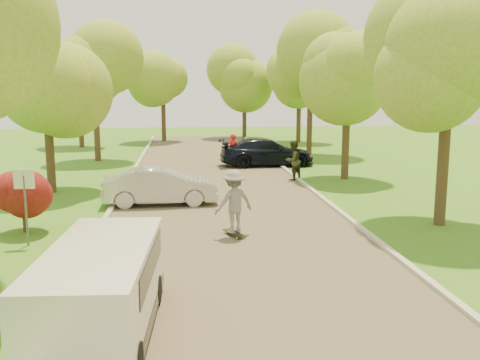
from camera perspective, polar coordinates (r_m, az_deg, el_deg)
name	(u,v)px	position (r m, az deg, el deg)	size (l,w,h in m)	color
ground	(251,290)	(11.96, 1.14, -11.65)	(100.00, 100.00, 0.00)	#3D731B
road	(223,209)	(19.59, -1.81, -3.11)	(8.00, 60.00, 0.01)	#4C4438
curb_left	(110,210)	(19.71, -13.65, -3.14)	(0.18, 60.00, 0.12)	#B2AD9E
curb_right	(331,205)	(20.28, 9.69, -2.64)	(0.18, 60.00, 0.12)	#B2AD9E
street_sign	(25,191)	(15.92, -21.99, -1.09)	(0.55, 0.06, 2.17)	#59595E
red_shrub	(23,197)	(17.56, -22.14, -1.69)	(1.70, 1.70, 1.95)	#382619
tree_l_midb	(50,83)	(23.67, -19.57, 9.74)	(4.30, 4.20, 6.62)	#382619
tree_l_far	(98,69)	(33.44, -14.94, 11.33)	(4.92, 4.80, 7.79)	#382619
tree_r_mida	(457,50)	(18.17, 22.16, 12.76)	(5.13, 5.00, 7.95)	#382619
tree_r_midb	(352,77)	(26.30, 11.84, 10.68)	(4.51, 4.40, 7.01)	#382619
tree_r_far	(314,66)	(36.13, 7.93, 12.00)	(5.33, 5.20, 8.34)	#382619
tree_bg_a	(81,75)	(41.71, -16.56, 10.67)	(5.12, 5.00, 7.72)	#382619
tree_bg_b	(302,73)	(44.13, 6.65, 11.22)	(5.12, 5.00, 7.95)	#382619
tree_bg_c	(165,80)	(45.07, -7.97, 10.50)	(4.92, 4.80, 7.33)	#382619
tree_bg_d	(247,77)	(47.39, 0.75, 10.91)	(5.12, 5.00, 7.72)	#382619
minivan	(101,290)	(9.89, -14.57, -11.26)	(2.01, 4.53, 1.65)	white
silver_sedan	(160,186)	(20.43, -8.48, -0.66)	(1.50, 4.31, 1.42)	#B1B0B5
dark_sedan	(267,152)	(30.43, 2.86, 2.97)	(2.17, 5.34, 1.55)	black
longboard	(234,233)	(16.01, -0.65, -5.67)	(0.63, 0.99, 0.11)	black
skateboarder	(234,202)	(15.78, -0.66, -2.31)	(1.22, 0.70, 1.88)	slate
person_striped	(233,150)	(30.17, -0.80, 3.22)	(0.68, 0.45, 1.86)	red
person_olive	(293,160)	(25.71, 5.66, 2.09)	(0.93, 0.72, 1.91)	#2A2E1B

